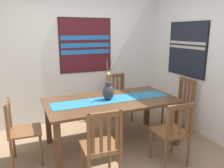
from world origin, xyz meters
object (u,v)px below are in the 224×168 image
chair_4 (102,146)px  chair_0 (172,132)px  dining_table (112,105)px  chair_1 (180,104)px  chair_3 (21,130)px  painting_on_back_wall (86,45)px  painting_on_side_wall (187,49)px  centerpiece_vase (108,91)px  chair_2 (118,96)px

chair_4 → chair_0: bearing=0.3°
dining_table → chair_1: (1.34, -0.01, -0.16)m
chair_3 → dining_table: bearing=-0.5°
painting_on_back_wall → painting_on_side_wall: (1.60, -1.05, -0.05)m
painting_on_back_wall → chair_3: bearing=-137.2°
chair_1 → chair_4: (-1.84, -0.84, -0.00)m
centerpiece_vase → painting_on_side_wall: bearing=6.3°
painting_on_side_wall → chair_3: bearing=-176.7°
centerpiece_vase → chair_2: size_ratio=0.76×
centerpiece_vase → chair_3: centerpiece_vase is taller
chair_3 → painting_on_back_wall: (1.31, 1.21, 1.03)m
dining_table → chair_2: bearing=59.3°
centerpiece_vase → painting_on_side_wall: size_ratio=0.73×
dining_table → chair_3: 1.35m
chair_1 → chair_2: (-0.81, 0.90, -0.01)m
chair_2 → painting_on_side_wall: 1.59m
centerpiece_vase → painting_on_back_wall: 1.38m
chair_3 → painting_on_side_wall: painting_on_side_wall is taller
chair_1 → chair_4: same height
centerpiece_vase → chair_2: 1.14m
chair_0 → painting_on_back_wall: (-0.54, 2.07, 1.03)m
chair_2 → chair_4: size_ratio=0.97×
centerpiece_vase → chair_3: size_ratio=0.79×
dining_table → chair_3: size_ratio=2.24×
chair_1 → painting_on_side_wall: size_ratio=0.98×
dining_table → chair_4: bearing=-120.3°
chair_3 → painting_on_back_wall: painting_on_back_wall is taller
chair_1 → painting_on_side_wall: painting_on_side_wall is taller
painting_on_back_wall → chair_0: bearing=-75.3°
chair_4 → painting_on_side_wall: 2.50m
painting_on_side_wall → chair_0: bearing=-135.9°
chair_2 → chair_4: bearing=-120.5°
dining_table → chair_2: size_ratio=2.17×
chair_1 → dining_table: bearing=179.5°
chair_1 → chair_3: 2.68m
chair_1 → painting_on_back_wall: (-1.37, 1.24, 1.01)m
chair_1 → painting_on_back_wall: size_ratio=0.91×
chair_4 → chair_3: bearing=134.2°
centerpiece_vase → painting_on_back_wall: bearing=88.6°
chair_0 → painting_on_back_wall: painting_on_back_wall is taller
chair_1 → chair_2: chair_1 is taller
painting_on_back_wall → chair_2: bearing=-31.0°
dining_table → centerpiece_vase: size_ratio=2.84×
chair_2 → chair_1: bearing=-48.1°
painting_on_back_wall → painting_on_side_wall: bearing=-33.2°
chair_2 → painting_on_side_wall: painting_on_side_wall is taller
chair_1 → chair_3: bearing=179.5°
centerpiece_vase → chair_2: (0.59, 0.89, -0.40)m
chair_0 → chair_1: chair_1 is taller
centerpiece_vase → chair_3: 1.34m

